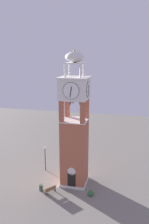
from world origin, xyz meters
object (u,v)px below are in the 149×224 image
park_bench (50,190)px  lamp_post (45,154)px  trash_bin (41,188)px  clock_tower (74,132)px

park_bench → lamp_post: bearing=116.5°
park_bench → trash_bin: (-1.42, 0.33, -0.08)m
clock_tower → lamp_post: 7.47m
park_bench → clock_tower: bearing=54.2°
clock_tower → park_bench: clock_tower is taller
clock_tower → park_bench: 8.13m
park_bench → lamp_post: 6.74m
trash_bin → lamp_post: bearing=104.9°
clock_tower → trash_bin: size_ratio=22.75×
park_bench → lamp_post: lamp_post is taller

